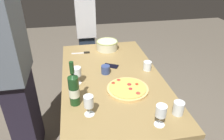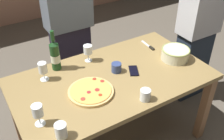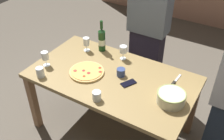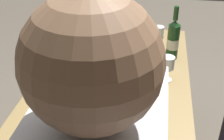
# 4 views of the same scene
# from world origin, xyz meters

# --- Properties ---
(ground_plane) EXTENTS (8.00, 8.00, 0.00)m
(ground_plane) POSITION_xyz_m (0.00, 0.00, 0.00)
(ground_plane) COLOR #5F564A
(dining_table) EXTENTS (1.60, 0.90, 0.75)m
(dining_table) POSITION_xyz_m (0.00, 0.00, 0.66)
(dining_table) COLOR olive
(dining_table) RESTS_ON ground
(pizza) EXTENTS (0.34, 0.34, 0.03)m
(pizza) POSITION_xyz_m (-0.24, -0.09, 0.76)
(pizza) COLOR #E2B56D
(pizza) RESTS_ON dining_table
(serving_bowl) EXTENTS (0.25, 0.25, 0.10)m
(serving_bowl) POSITION_xyz_m (0.62, -0.06, 0.81)
(serving_bowl) COLOR beige
(serving_bowl) RESTS_ON dining_table
(wine_bottle) EXTENTS (0.08, 0.08, 0.35)m
(wine_bottle) POSITION_xyz_m (-0.34, 0.34, 0.88)
(wine_bottle) COLOR #19401B
(wine_bottle) RESTS_ON dining_table
(wine_glass_near_pizza) EXTENTS (0.07, 0.07, 0.16)m
(wine_glass_near_pizza) POSITION_xyz_m (-0.66, -0.19, 0.86)
(wine_glass_near_pizza) COLOR white
(wine_glass_near_pizza) RESTS_ON dining_table
(wine_glass_by_bottle) EXTENTS (0.07, 0.07, 0.16)m
(wine_glass_by_bottle) POSITION_xyz_m (-0.48, 0.25, 0.86)
(wine_glass_by_bottle) COLOR white
(wine_glass_by_bottle) RESTS_ON dining_table
(wine_glass_far_left) EXTENTS (0.08, 0.08, 0.15)m
(wine_glass_far_left) POSITION_xyz_m (-0.05, 0.31, 0.86)
(wine_glass_far_left) COLOR white
(wine_glass_far_left) RESTS_ON dining_table
(cup_amber) EXTENTS (0.08, 0.08, 0.09)m
(cup_amber) POSITION_xyz_m (0.06, -0.36, 0.79)
(cup_amber) COLOR white
(cup_amber) RESTS_ON dining_table
(cup_ceramic) EXTENTS (0.08, 0.08, 0.08)m
(cup_ceramic) POSITION_xyz_m (0.07, 0.05, 0.79)
(cup_ceramic) COLOR navy
(cup_ceramic) RESTS_ON dining_table
(cup_spare) EXTENTS (0.08, 0.08, 0.10)m
(cup_spare) POSITION_xyz_m (-0.58, -0.36, 0.80)
(cup_spare) COLOR white
(cup_spare) RESTS_ON dining_table
(cell_phone) EXTENTS (0.13, 0.16, 0.01)m
(cell_phone) POSITION_xyz_m (0.19, -0.03, 0.76)
(cell_phone) COLOR black
(cell_phone) RESTS_ON dining_table
(pizza_knife) EXTENTS (0.04, 0.20, 0.02)m
(pizza_knife) POSITION_xyz_m (0.56, 0.23, 0.76)
(pizza_knife) COLOR silver
(pizza_knife) RESTS_ON dining_table
(person_guest_left) EXTENTS (0.45, 0.24, 1.74)m
(person_guest_left) POSITION_xyz_m (-0.01, 0.82, 0.89)
(person_guest_left) COLOR black
(person_guest_left) RESTS_ON ground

